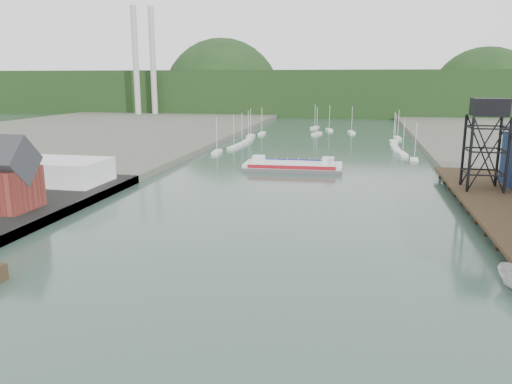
% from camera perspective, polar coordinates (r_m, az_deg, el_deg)
% --- Properties ---
extents(ground, '(600.00, 600.00, 0.00)m').
position_cam_1_polar(ground, '(43.79, -7.57, -16.71)').
color(ground, '#2B433D').
rests_on(ground, ground).
extents(white_shed, '(18.00, 12.00, 4.50)m').
position_cam_1_polar(white_shed, '(104.56, -21.62, 2.23)').
color(white_shed, silver).
rests_on(white_shed, west_quay).
extents(lift_tower, '(6.50, 6.50, 16.00)m').
position_cam_1_polar(lift_tower, '(96.54, 25.07, 8.19)').
color(lift_tower, black).
rests_on(lift_tower, east_pier).
extents(marina_sailboats, '(57.71, 92.65, 0.90)m').
position_cam_1_polar(marina_sailboats, '(176.05, 7.41, 5.86)').
color(marina_sailboats, silver).
rests_on(marina_sailboats, ground).
extents(smokestacks, '(11.20, 8.20, 60.00)m').
position_cam_1_polar(smokestacks, '(293.67, -12.63, 14.24)').
color(smokestacks, '#ABAAA5').
rests_on(smokestacks, ground).
extents(distant_hills, '(500.00, 120.00, 80.00)m').
position_cam_1_polar(distant_hills, '(337.79, 8.95, 10.84)').
color(distant_hills, '#173216').
rests_on(distant_hills, ground).
extents(chain_ferry, '(23.51, 10.26, 3.34)m').
position_cam_1_polar(chain_ferry, '(119.82, 4.24, 2.96)').
color(chain_ferry, '#505053').
rests_on(chain_ferry, ground).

